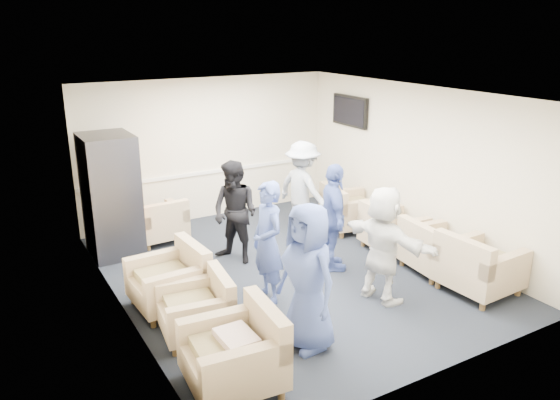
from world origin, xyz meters
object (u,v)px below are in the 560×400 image
armchair_right_far (348,211)px  person_back_right (303,189)px  armchair_left_mid (200,310)px  person_mid_right (333,218)px  person_back_left (235,213)px  armchair_corner (160,223)px  person_front_left (308,277)px  armchair_right_midfar (390,231)px  person_front_right (383,244)px  armchair_left_near (238,355)px  armchair_right_near (477,268)px  armchair_right_midnear (433,250)px  person_mid_left (268,243)px  vending_machine (111,195)px  armchair_left_far (173,282)px

armchair_right_far → person_back_right: size_ratio=0.60×
armchair_left_mid → person_mid_right: person_mid_right is taller
person_back_left → armchair_corner: bearing=-178.9°
armchair_right_far → person_front_left: (-2.74, -2.85, 0.52)m
armchair_right_midfar → person_front_right: person_front_right is taller
armchair_left_near → armchair_left_mid: size_ratio=1.10×
armchair_right_near → armchair_left_near: bearing=90.5°
armchair_left_mid → armchair_right_midnear: size_ratio=0.95×
armchair_right_midnear → person_mid_left: (-2.62, 0.48, 0.49)m
armchair_left_mid → armchair_right_midfar: (3.74, 0.84, 0.02)m
person_front_left → person_mid_left: 1.23m
person_front_left → person_mid_right: 2.19m
armchair_right_far → person_back_right: person_back_right is taller
person_back_left → person_front_right: person_back_left is taller
armchair_right_far → person_back_left: 2.46m
armchair_right_near → person_front_right: bearing=64.4°
person_front_left → person_back_left: (0.34, 2.61, -0.06)m
armchair_right_midfar → armchair_right_far: armchair_right_far is taller
armchair_right_midnear → vending_machine: bearing=57.5°
armchair_left_mid → person_front_right: (2.49, -0.40, 0.49)m
armchair_right_midnear → vending_machine: (-4.01, 3.18, 0.65)m
armchair_left_far → armchair_right_midnear: size_ratio=0.99×
armchair_right_far → armchair_left_mid: bearing=127.4°
armchair_right_midnear → person_front_right: size_ratio=0.59×
armchair_left_near → person_back_left: bearing=159.7°
armchair_right_near → person_front_left: 2.81m
person_front_left → person_front_right: (1.50, 0.45, -0.07)m
person_mid_left → person_mid_right: 1.40m
armchair_right_far → vending_machine: size_ratio=0.52×
armchair_right_near → person_mid_left: person_mid_left is taller
armchair_left_mid → armchair_right_midnear: armchair_right_midnear is taller
person_front_left → person_back_left: size_ratio=1.08×
person_back_right → person_front_right: person_back_right is taller
armchair_left_far → armchair_right_midnear: bearing=73.0°
armchair_corner → person_front_left: person_front_left is taller
person_back_left → person_back_right: (1.55, 0.46, 0.03)m
person_back_left → person_front_right: size_ratio=1.01×
vending_machine → person_back_left: bearing=-39.8°
armchair_corner → person_back_right: bearing=155.0°
person_back_left → person_front_right: bearing=0.8°
person_back_left → vending_machine: bearing=-157.3°
armchair_left_near → person_mid_left: 1.98m
armchair_left_near → person_back_left: 3.24m
armchair_left_far → armchair_right_midfar: size_ratio=1.02×
person_front_left → person_mid_left: (0.15, 1.22, -0.04)m
armchair_right_near → person_back_right: 3.30m
armchair_right_midnear → person_back_left: (-2.43, 1.86, 0.47)m
armchair_corner → person_back_left: person_back_left is taller
armchair_right_far → armchair_corner: size_ratio=1.19×
armchair_right_near → person_front_right: person_front_right is taller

